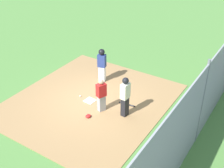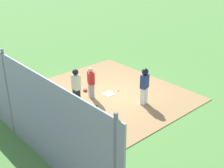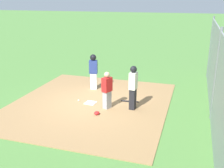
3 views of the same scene
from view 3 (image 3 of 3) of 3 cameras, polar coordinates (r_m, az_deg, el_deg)
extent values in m
plane|color=#51843D|center=(11.37, -4.59, -4.20)|extent=(140.00, 140.00, 0.00)
cube|color=#9E774C|center=(11.37, -4.59, -4.13)|extent=(7.20, 6.40, 0.03)
cube|color=white|center=(11.36, -4.60, -4.01)|extent=(0.47, 0.47, 0.02)
cube|color=#9E9EA3|center=(10.71, -1.06, -3.36)|extent=(0.36, 0.32, 0.71)
cube|color=red|center=(10.49, -1.08, -0.10)|extent=(0.45, 0.39, 0.57)
sphere|color=tan|center=(10.37, -1.09, 1.97)|extent=(0.22, 0.22, 0.22)
cube|color=black|center=(10.65, 4.44, -3.18)|extent=(0.32, 0.24, 0.84)
cube|color=beige|center=(10.40, 4.54, 0.68)|extent=(0.40, 0.29, 0.66)
sphere|color=black|center=(10.27, 4.60, 3.15)|extent=(0.26, 0.26, 0.26)
cube|color=silver|center=(12.96, -3.93, 0.63)|extent=(0.29, 0.34, 0.79)
cube|color=navy|center=(12.76, -4.00, 3.66)|extent=(0.34, 0.43, 0.63)
sphere|color=tan|center=(12.66, -4.04, 5.57)|extent=(0.25, 0.25, 0.25)
sphere|color=black|center=(12.66, -4.04, 5.66)|extent=(0.30, 0.30, 0.30)
cylinder|color=black|center=(11.45, 3.81, -3.70)|extent=(0.16, 0.74, 0.06)
ellipsoid|color=red|center=(10.25, -3.26, -6.19)|extent=(0.24, 0.20, 0.12)
sphere|color=white|center=(11.59, -7.14, -3.50)|extent=(0.07, 0.07, 0.07)
cube|color=#93999E|center=(10.14, 21.25, 1.38)|extent=(12.00, 0.05, 3.20)
cylinder|color=slate|center=(10.12, 21.30, 1.78)|extent=(0.10, 0.10, 3.35)
cylinder|color=slate|center=(15.68, 20.23, 7.33)|extent=(0.10, 0.10, 3.35)
camera|label=1|loc=(4.28, 104.41, 45.60)|focal=47.42mm
camera|label=2|loc=(20.05, 32.75, 21.76)|focal=48.08mm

